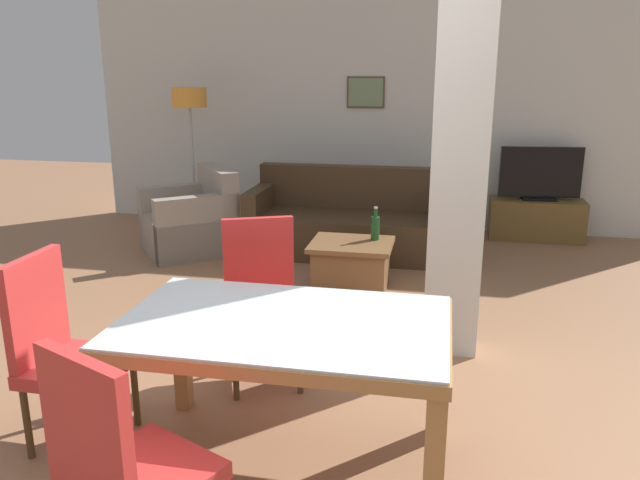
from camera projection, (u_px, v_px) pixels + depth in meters
ground_plane at (286, 465)px, 3.06m from camera, size 18.00×18.00×0.00m
back_wall at (388, 114)px, 7.32m from camera, size 7.20×0.09×2.70m
divider_pillar at (460, 153)px, 3.99m from camera, size 0.36×0.29×2.70m
dining_table at (284, 352)px, 2.89m from camera, size 1.51×0.93×0.77m
dining_chair_head_left at (62, 345)px, 3.13m from camera, size 0.46×0.46×1.00m
dining_chair_far_left at (262, 296)px, 3.81m from camera, size 0.60×0.60×1.00m
dining_chair_near_left at (122, 464)px, 2.20m from camera, size 0.61×0.61×1.00m
sofa at (353, 225)px, 6.50m from camera, size 2.13×0.87×0.87m
armchair at (193, 223)px, 6.54m from camera, size 1.19×1.19×0.87m
coffee_table at (351, 265)px, 5.43m from camera, size 0.70×0.59×0.42m
bottle at (375, 227)px, 5.44m from camera, size 0.08×0.08×0.29m
tv_stand at (536, 219)px, 7.02m from camera, size 1.02×0.40×0.45m
tv_screen at (540, 174)px, 6.89m from camera, size 0.89×0.24×0.59m
floor_lamp at (190, 110)px, 7.15m from camera, size 0.39×0.39×1.66m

